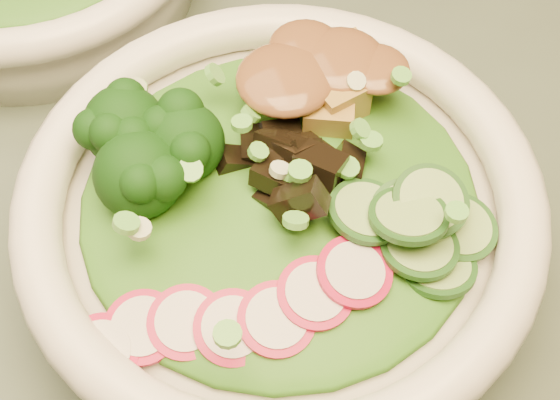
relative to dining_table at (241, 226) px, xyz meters
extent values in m
cube|color=#505F4F|center=(0.00, 0.00, 0.10)|extent=(1.20, 0.80, 0.03)
cylinder|color=white|center=(0.01, -0.10, 0.14)|extent=(0.26, 0.26, 0.06)
torus|color=white|center=(0.01, -0.10, 0.18)|extent=(0.29, 0.29, 0.03)
ellipsoid|color=#286515|center=(0.01, -0.10, 0.18)|extent=(0.22, 0.22, 0.03)
ellipsoid|color=brown|center=(0.04, -0.04, 0.21)|extent=(0.08, 0.06, 0.02)
camera|label=1|loc=(-0.04, -0.32, 0.53)|focal=50.00mm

